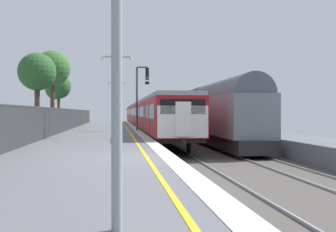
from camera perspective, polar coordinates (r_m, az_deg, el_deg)
name	(u,v)px	position (r m, az deg, el deg)	size (l,w,h in m)	color
ground	(232,173)	(14.42, 9.01, -7.95)	(17.40, 110.00, 1.21)	slate
commuter_train_at_platform	(144,114)	(51.75, -3.41, 0.23)	(2.83, 61.81, 3.81)	maroon
freight_train_adjacent_track	(180,112)	(48.42, 1.63, 0.55)	(2.60, 54.77, 4.67)	#232326
signal_gantry	(140,91)	(34.09, -3.93, 3.55)	(1.10, 0.24, 5.34)	#47474C
platform_lamp_mid	(116,88)	(25.39, -7.22, 3.90)	(2.00, 0.20, 5.04)	#93999E
platform_lamp_far	(116,100)	(45.52, -7.22, 2.28)	(2.00, 0.20, 4.87)	#93999E
background_tree_left	(38,73)	(34.80, -17.79, 5.72)	(3.07, 3.07, 6.35)	#473323
background_tree_centre	(57,88)	(49.81, -15.21, 3.84)	(3.02, 2.91, 6.03)	#473323
background_tree_right	(52,69)	(40.31, -15.98, 6.28)	(3.36, 3.36, 7.38)	#473323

